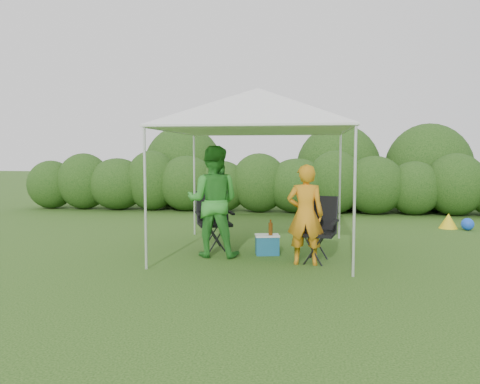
# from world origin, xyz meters

# --- Properties ---
(ground) EXTENTS (70.00, 70.00, 0.00)m
(ground) POSITION_xyz_m (0.00, 0.00, 0.00)
(ground) COLOR #375D1D
(hedge) EXTENTS (15.67, 1.53, 1.80)m
(hedge) POSITION_xyz_m (0.10, 6.00, 0.83)
(hedge) COLOR #294D18
(hedge) RESTS_ON ground
(canopy) EXTENTS (3.10, 3.10, 2.83)m
(canopy) POSITION_xyz_m (0.00, 0.50, 2.46)
(canopy) COLOR silver
(canopy) RESTS_ON ground
(chair_right) EXTENTS (0.73, 0.68, 1.03)m
(chair_right) POSITION_xyz_m (1.02, -0.08, 0.58)
(chair_right) COLOR black
(chair_right) RESTS_ON ground
(chair_left) EXTENTS (0.77, 0.74, 1.03)m
(chair_left) POSITION_xyz_m (-0.81, 0.66, 0.58)
(chair_left) COLOR black
(chair_left) RESTS_ON ground
(man) EXTENTS (0.57, 0.37, 1.55)m
(man) POSITION_xyz_m (0.83, -0.36, 0.77)
(man) COLOR orange
(man) RESTS_ON ground
(woman) EXTENTS (0.90, 0.70, 1.84)m
(woman) POSITION_xyz_m (-0.70, 0.02, 0.92)
(woman) COLOR green
(woman) RESTS_ON ground
(cooler) EXTENTS (0.45, 0.37, 0.34)m
(cooler) POSITION_xyz_m (0.19, 0.26, 0.17)
(cooler) COLOR #1C5B81
(cooler) RESTS_ON ground
(bottle) EXTENTS (0.07, 0.07, 0.27)m
(bottle) POSITION_xyz_m (0.25, 0.22, 0.47)
(bottle) COLOR #592D0C
(bottle) RESTS_ON cooler
(lawn_toy) EXTENTS (0.69, 0.57, 0.34)m
(lawn_toy) POSITION_xyz_m (4.15, 3.58, 0.16)
(lawn_toy) COLOR yellow
(lawn_toy) RESTS_ON ground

